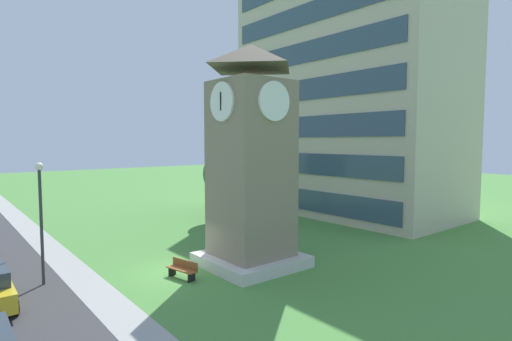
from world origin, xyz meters
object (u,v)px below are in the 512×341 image
object	(u,v)px
clock_tower	(251,168)
street_lamp	(41,209)
park_bench	(183,269)
tree_by_building	(228,174)

from	to	relation	value
clock_tower	street_lamp	distance (m)	10.36
park_bench	clock_tower	bearing A→B (deg)	82.53
clock_tower	park_bench	xyz separation A→B (m)	(-0.51, -3.91, -4.88)
park_bench	street_lamp	xyz separation A→B (m)	(-3.35, -5.55, 3.13)
clock_tower	park_bench	bearing A→B (deg)	-97.47
street_lamp	tree_by_building	world-z (taller)	tree_by_building
clock_tower	tree_by_building	size ratio (longest dim) A/B	1.93
park_bench	tree_by_building	distance (m)	14.55
clock_tower	tree_by_building	xyz separation A→B (m)	(-10.65, 5.90, -1.32)
clock_tower	street_lamp	xyz separation A→B (m)	(-3.86, -9.45, -1.75)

